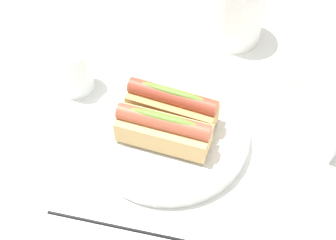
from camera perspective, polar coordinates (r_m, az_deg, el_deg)
ground_plane at (r=0.80m, az=-1.48°, el=-2.80°), size 2.40×2.40×0.00m
serving_bowl at (r=0.80m, az=-0.00°, el=-1.54°), size 0.27×0.27×0.03m
hotdog_front at (r=0.75m, az=-0.55°, el=-1.19°), size 0.16×0.08×0.06m
hotdog_back at (r=0.78m, az=0.53°, el=1.87°), size 0.16×0.07×0.06m
water_glass at (r=0.88m, az=-11.30°, el=5.80°), size 0.07×0.07×0.09m
paper_towel_roll at (r=0.96m, az=8.12°, el=12.86°), size 0.11×0.11×0.13m
napkin_box at (r=0.79m, az=17.65°, el=1.24°), size 0.12×0.07×0.15m
chopstick_near at (r=0.72m, az=-6.07°, el=-12.55°), size 0.21×0.07×0.01m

